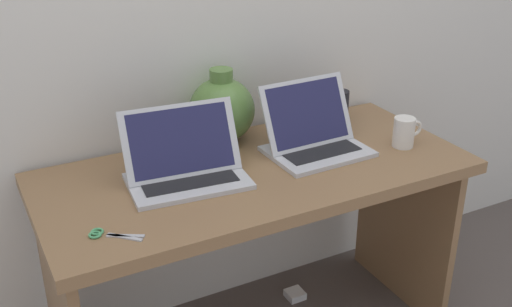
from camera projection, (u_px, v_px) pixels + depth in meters
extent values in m
cube|color=olive|center=(256.00, 173.00, 1.99)|extent=(1.38, 0.63, 0.04)
cube|color=olive|center=(404.00, 220.00, 2.41)|extent=(0.03, 0.53, 0.68)
cube|color=silver|center=(188.00, 181.00, 1.88)|extent=(0.38, 0.26, 0.01)
cube|color=black|center=(188.00, 179.00, 1.87)|extent=(0.30, 0.16, 0.00)
cube|color=silver|center=(181.00, 141.00, 1.88)|extent=(0.37, 0.14, 0.21)
cube|color=#23234C|center=(181.00, 141.00, 1.88)|extent=(0.32, 0.13, 0.18)
cube|color=silver|center=(318.00, 152.00, 2.07)|extent=(0.33, 0.25, 0.01)
cube|color=black|center=(318.00, 149.00, 2.07)|extent=(0.26, 0.15, 0.00)
cube|color=silver|center=(307.00, 113.00, 2.08)|extent=(0.33, 0.12, 0.22)
cube|color=#23234C|center=(307.00, 113.00, 2.08)|extent=(0.29, 0.11, 0.19)
ellipsoid|color=#5B843D|center=(222.00, 110.00, 2.14)|extent=(0.23, 0.23, 0.22)
cylinder|color=#5B843D|center=(221.00, 75.00, 2.08)|extent=(0.08, 0.08, 0.04)
cylinder|color=white|center=(404.00, 132.00, 2.11)|extent=(0.07, 0.07, 0.10)
torus|color=white|center=(415.00, 128.00, 2.13)|extent=(0.06, 0.01, 0.06)
cylinder|color=black|center=(339.00, 106.00, 2.32)|extent=(0.07, 0.07, 0.12)
cylinder|color=orange|center=(342.00, 95.00, 2.29)|extent=(0.03, 0.01, 0.14)
cylinder|color=#4CA566|center=(339.00, 95.00, 2.29)|extent=(0.02, 0.02, 0.14)
cube|color=#B7B7BC|center=(126.00, 236.00, 1.61)|extent=(0.09, 0.06, 0.00)
cube|color=#B7B7BC|center=(125.00, 237.00, 1.61)|extent=(0.08, 0.08, 0.00)
torus|color=#4CA566|center=(95.00, 235.00, 1.61)|extent=(0.03, 0.04, 0.01)
torus|color=#4CA566|center=(97.00, 232.00, 1.63)|extent=(0.03, 0.04, 0.01)
cube|color=white|center=(295.00, 294.00, 2.51)|extent=(0.07, 0.07, 0.03)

